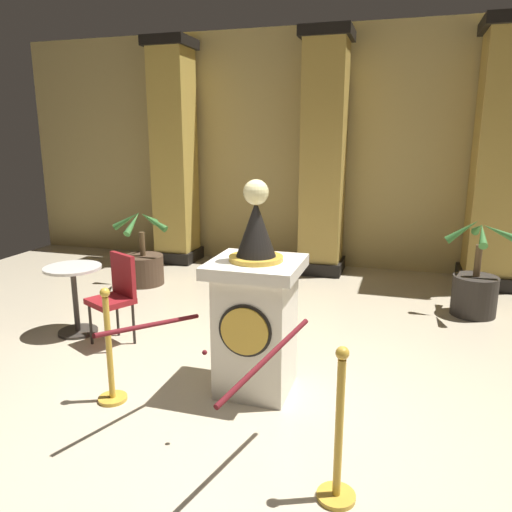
{
  "coord_description": "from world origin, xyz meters",
  "views": [
    {
      "loc": [
        1.24,
        -3.53,
        2.16
      ],
      "look_at": [
        0.11,
        0.25,
        1.2
      ],
      "focal_mm": 34.63,
      "sensor_mm": 36.0,
      "label": 1
    }
  ],
  "objects_px": {
    "pedestal_clock": "(256,312)",
    "stanchion_near": "(110,363)",
    "potted_palm_right": "(475,289)",
    "cafe_chair_red": "(116,291)",
    "stanchion_far": "(338,448)",
    "potted_palm_left": "(143,265)",
    "cafe_table": "(75,291)"
  },
  "relations": [
    {
      "from": "stanchion_far",
      "to": "potted_palm_left",
      "type": "relative_size",
      "value": 0.89
    },
    {
      "from": "pedestal_clock",
      "to": "cafe_chair_red",
      "type": "xyz_separation_m",
      "value": [
        -1.7,
        0.55,
        -0.14
      ]
    },
    {
      "from": "stanchion_far",
      "to": "cafe_table",
      "type": "bearing_deg",
      "value": 150.39
    },
    {
      "from": "stanchion_far",
      "to": "cafe_table",
      "type": "relative_size",
      "value": 1.29
    },
    {
      "from": "stanchion_far",
      "to": "cafe_chair_red",
      "type": "distance_m",
      "value": 3.09
    },
    {
      "from": "cafe_chair_red",
      "to": "stanchion_far",
      "type": "bearing_deg",
      "value": -33.65
    },
    {
      "from": "stanchion_far",
      "to": "potted_palm_left",
      "type": "distance_m",
      "value": 5.01
    },
    {
      "from": "potted_palm_left",
      "to": "potted_palm_right",
      "type": "xyz_separation_m",
      "value": [
        4.56,
        0.0,
        0.04
      ]
    },
    {
      "from": "stanchion_far",
      "to": "potted_palm_right",
      "type": "relative_size",
      "value": 0.82
    },
    {
      "from": "stanchion_near",
      "to": "potted_palm_right",
      "type": "relative_size",
      "value": 0.81
    },
    {
      "from": "potted_palm_left",
      "to": "potted_palm_right",
      "type": "distance_m",
      "value": 4.56
    },
    {
      "from": "potted_palm_left",
      "to": "cafe_chair_red",
      "type": "relative_size",
      "value": 1.18
    },
    {
      "from": "pedestal_clock",
      "to": "potted_palm_left",
      "type": "bearing_deg",
      "value": 134.7
    },
    {
      "from": "potted_palm_left",
      "to": "cafe_table",
      "type": "xyz_separation_m",
      "value": [
        0.23,
        -1.91,
        0.2
      ]
    },
    {
      "from": "stanchion_near",
      "to": "potted_palm_left",
      "type": "xyz_separation_m",
      "value": [
        -1.42,
        3.08,
        -0.04
      ]
    },
    {
      "from": "stanchion_near",
      "to": "stanchion_far",
      "type": "bearing_deg",
      "value": -17.56
    },
    {
      "from": "stanchion_near",
      "to": "potted_palm_right",
      "type": "distance_m",
      "value": 4.4
    },
    {
      "from": "pedestal_clock",
      "to": "potted_palm_right",
      "type": "bearing_deg",
      "value": 51.12
    },
    {
      "from": "pedestal_clock",
      "to": "stanchion_near",
      "type": "distance_m",
      "value": 1.28
    },
    {
      "from": "stanchion_near",
      "to": "stanchion_far",
      "type": "height_order",
      "value": "stanchion_far"
    },
    {
      "from": "cafe_table",
      "to": "stanchion_near",
      "type": "bearing_deg",
      "value": -44.49
    },
    {
      "from": "stanchion_far",
      "to": "potted_palm_right",
      "type": "bearing_deg",
      "value": 72.23
    },
    {
      "from": "pedestal_clock",
      "to": "potted_palm_right",
      "type": "distance_m",
      "value": 3.29
    },
    {
      "from": "potted_palm_left",
      "to": "cafe_chair_red",
      "type": "bearing_deg",
      "value": -67.82
    },
    {
      "from": "potted_palm_right",
      "to": "pedestal_clock",
      "type": "bearing_deg",
      "value": -128.88
    },
    {
      "from": "stanchion_far",
      "to": "potted_palm_right",
      "type": "xyz_separation_m",
      "value": [
        1.19,
        3.7,
        -0.01
      ]
    },
    {
      "from": "pedestal_clock",
      "to": "stanchion_near",
      "type": "relative_size",
      "value": 1.85
    },
    {
      "from": "cafe_chair_red",
      "to": "pedestal_clock",
      "type": "bearing_deg",
      "value": -17.79
    },
    {
      "from": "cafe_chair_red",
      "to": "potted_palm_left",
      "type": "bearing_deg",
      "value": 112.18
    },
    {
      "from": "pedestal_clock",
      "to": "cafe_chair_red",
      "type": "bearing_deg",
      "value": 162.21
    },
    {
      "from": "potted_palm_right",
      "to": "cafe_chair_red",
      "type": "relative_size",
      "value": 1.27
    },
    {
      "from": "potted_palm_left",
      "to": "potted_palm_right",
      "type": "relative_size",
      "value": 0.93
    }
  ]
}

